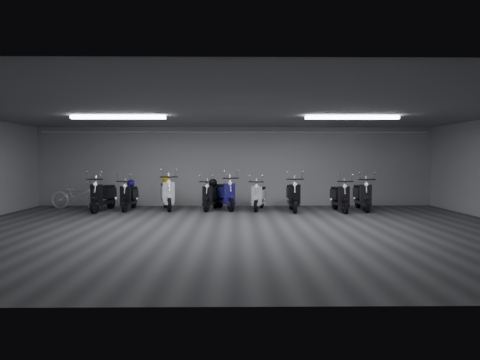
{
  "coord_description": "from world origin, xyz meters",
  "views": [
    {
      "loc": [
        -0.01,
        -9.56,
        1.68
      ],
      "look_at": [
        0.13,
        2.5,
        1.05
      ],
      "focal_mm": 30.61,
      "sensor_mm": 36.0,
      "label": 1
    }
  ],
  "objects_px": {
    "scooter_4": "(225,190)",
    "scooter_7": "(293,191)",
    "scooter_3": "(211,192)",
    "helmet_1": "(166,179)",
    "bicycle": "(77,192)",
    "scooter_6": "(259,192)",
    "scooter_8": "(340,192)",
    "scooter_9": "(362,191)",
    "scooter_2": "(167,189)",
    "scooter_1": "(129,192)",
    "scooter_0": "(103,191)",
    "helmet_0": "(213,183)",
    "helmet_2": "(131,183)"
  },
  "relations": [
    {
      "from": "scooter_6",
      "to": "scooter_8",
      "type": "height_order",
      "value": "scooter_8"
    },
    {
      "from": "scooter_0",
      "to": "scooter_1",
      "type": "distance_m",
      "value": 0.81
    },
    {
      "from": "helmet_2",
      "to": "scooter_0",
      "type": "bearing_deg",
      "value": -148.56
    },
    {
      "from": "scooter_7",
      "to": "helmet_0",
      "type": "xyz_separation_m",
      "value": [
        -2.59,
        0.56,
        0.22
      ]
    },
    {
      "from": "scooter_8",
      "to": "helmet_1",
      "type": "xyz_separation_m",
      "value": [
        -5.62,
        0.77,
        0.37
      ]
    },
    {
      "from": "helmet_2",
      "to": "scooter_1",
      "type": "bearing_deg",
      "value": -91.03
    },
    {
      "from": "scooter_4",
      "to": "helmet_2",
      "type": "xyz_separation_m",
      "value": [
        -3.12,
        0.11,
        0.21
      ]
    },
    {
      "from": "scooter_2",
      "to": "scooter_4",
      "type": "relative_size",
      "value": 1.04
    },
    {
      "from": "scooter_1",
      "to": "helmet_0",
      "type": "distance_m",
      "value": 2.74
    },
    {
      "from": "scooter_3",
      "to": "scooter_8",
      "type": "relative_size",
      "value": 0.97
    },
    {
      "from": "helmet_0",
      "to": "scooter_7",
      "type": "bearing_deg",
      "value": -12.31
    },
    {
      "from": "scooter_2",
      "to": "scooter_4",
      "type": "height_order",
      "value": "scooter_2"
    },
    {
      "from": "scooter_1",
      "to": "helmet_1",
      "type": "bearing_deg",
      "value": 18.79
    },
    {
      "from": "scooter_0",
      "to": "helmet_0",
      "type": "distance_m",
      "value": 3.52
    },
    {
      "from": "scooter_9",
      "to": "helmet_1",
      "type": "xyz_separation_m",
      "value": [
        -6.41,
        0.51,
        0.34
      ]
    },
    {
      "from": "scooter_6",
      "to": "scooter_7",
      "type": "height_order",
      "value": "scooter_7"
    },
    {
      "from": "scooter_1",
      "to": "scooter_3",
      "type": "xyz_separation_m",
      "value": [
        2.66,
        0.04,
        -0.01
      ]
    },
    {
      "from": "scooter_1",
      "to": "scooter_9",
      "type": "distance_m",
      "value": 7.57
    },
    {
      "from": "helmet_0",
      "to": "helmet_1",
      "type": "xyz_separation_m",
      "value": [
        -1.56,
        0.11,
        0.11
      ]
    },
    {
      "from": "scooter_9",
      "to": "helmet_1",
      "type": "relative_size",
      "value": 6.37
    },
    {
      "from": "scooter_1",
      "to": "helmet_2",
      "type": "xyz_separation_m",
      "value": [
        0.0,
        0.22,
        0.27
      ]
    },
    {
      "from": "bicycle",
      "to": "scooter_6",
      "type": "bearing_deg",
      "value": -89.14
    },
    {
      "from": "scooter_0",
      "to": "scooter_2",
      "type": "distance_m",
      "value": 2.02
    },
    {
      "from": "scooter_4",
      "to": "helmet_0",
      "type": "distance_m",
      "value": 0.48
    },
    {
      "from": "scooter_2",
      "to": "helmet_0",
      "type": "relative_size",
      "value": 6.55
    },
    {
      "from": "scooter_2",
      "to": "bicycle",
      "type": "bearing_deg",
      "value": 160.77
    },
    {
      "from": "scooter_3",
      "to": "scooter_7",
      "type": "height_order",
      "value": "scooter_7"
    },
    {
      "from": "scooter_3",
      "to": "helmet_1",
      "type": "height_order",
      "value": "scooter_3"
    },
    {
      "from": "scooter_3",
      "to": "scooter_1",
      "type": "bearing_deg",
      "value": -166.52
    },
    {
      "from": "scooter_3",
      "to": "scooter_8",
      "type": "height_order",
      "value": "scooter_8"
    },
    {
      "from": "scooter_4",
      "to": "scooter_7",
      "type": "xyz_separation_m",
      "value": [
        2.18,
        -0.43,
        -0.01
      ]
    },
    {
      "from": "scooter_6",
      "to": "helmet_1",
      "type": "bearing_deg",
      "value": -173.87
    },
    {
      "from": "scooter_1",
      "to": "scooter_8",
      "type": "xyz_separation_m",
      "value": [
        6.77,
        -0.4,
        0.01
      ]
    },
    {
      "from": "scooter_0",
      "to": "helmet_0",
      "type": "xyz_separation_m",
      "value": [
        3.48,
        0.5,
        0.22
      ]
    },
    {
      "from": "scooter_9",
      "to": "helmet_2",
      "type": "relative_size",
      "value": 6.99
    },
    {
      "from": "scooter_7",
      "to": "helmet_1",
      "type": "bearing_deg",
      "value": 172.98
    },
    {
      "from": "scooter_8",
      "to": "scooter_9",
      "type": "bearing_deg",
      "value": 15.87
    },
    {
      "from": "scooter_4",
      "to": "scooter_2",
      "type": "bearing_deg",
      "value": 160.6
    },
    {
      "from": "bicycle",
      "to": "scooter_9",
      "type": "bearing_deg",
      "value": -88.65
    },
    {
      "from": "scooter_1",
      "to": "scooter_6",
      "type": "distance_m",
      "value": 4.23
    },
    {
      "from": "scooter_2",
      "to": "scooter_9",
      "type": "bearing_deg",
      "value": -17.24
    },
    {
      "from": "scooter_2",
      "to": "bicycle",
      "type": "relative_size",
      "value": 1.05
    },
    {
      "from": "scooter_2",
      "to": "scooter_8",
      "type": "relative_size",
      "value": 1.12
    },
    {
      "from": "bicycle",
      "to": "helmet_0",
      "type": "bearing_deg",
      "value": -86.87
    },
    {
      "from": "bicycle",
      "to": "scooter_0",
      "type": "bearing_deg",
      "value": -115.22
    },
    {
      "from": "scooter_4",
      "to": "helmet_0",
      "type": "bearing_deg",
      "value": 141.98
    },
    {
      "from": "scooter_2",
      "to": "scooter_0",
      "type": "bearing_deg",
      "value": 175.58
    },
    {
      "from": "scooter_8",
      "to": "scooter_3",
      "type": "bearing_deg",
      "value": 171.39
    },
    {
      "from": "scooter_9",
      "to": "bicycle",
      "type": "xyz_separation_m",
      "value": [
        -9.39,
        0.49,
        -0.08
      ]
    },
    {
      "from": "scooter_7",
      "to": "bicycle",
      "type": "xyz_separation_m",
      "value": [
        -7.12,
        0.66,
        -0.09
      ]
    }
  ]
}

